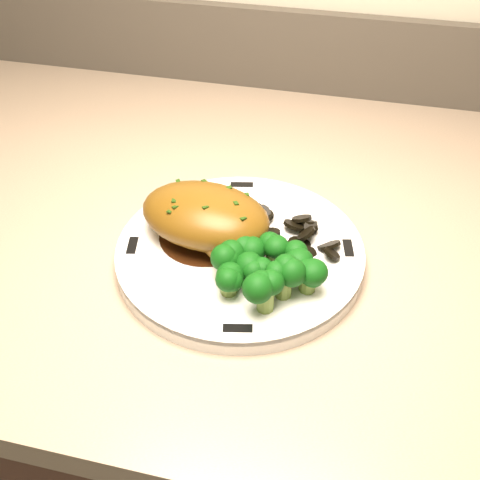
% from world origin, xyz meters
% --- Properties ---
extents(counter, '(2.02, 0.67, 0.99)m').
position_xyz_m(counter, '(0.12, 1.67, 0.44)').
color(counter, brown).
rests_on(counter, ground).
extents(plate, '(0.31, 0.31, 0.02)m').
position_xyz_m(plate, '(0.41, 1.58, 0.88)').
color(plate, white).
rests_on(plate, counter).
extents(rim_accent_0, '(0.01, 0.03, 0.00)m').
position_xyz_m(rim_accent_0, '(0.52, 1.61, 0.89)').
color(rim_accent_0, black).
rests_on(rim_accent_0, plate).
extents(rim_accent_1, '(0.03, 0.01, 0.00)m').
position_xyz_m(rim_accent_1, '(0.39, 1.69, 0.89)').
color(rim_accent_1, black).
rests_on(rim_accent_1, plate).
extents(rim_accent_2, '(0.01, 0.03, 0.00)m').
position_xyz_m(rim_accent_2, '(0.30, 1.56, 0.89)').
color(rim_accent_2, black).
rests_on(rim_accent_2, plate).
extents(rim_accent_3, '(0.03, 0.01, 0.00)m').
position_xyz_m(rim_accent_3, '(0.43, 1.48, 0.89)').
color(rim_accent_3, black).
rests_on(rim_accent_3, plate).
extents(gravy_pool, '(0.10, 0.10, 0.00)m').
position_xyz_m(gravy_pool, '(0.37, 1.59, 0.89)').
color(gravy_pool, black).
rests_on(gravy_pool, plate).
extents(chicken_breast, '(0.15, 0.11, 0.05)m').
position_xyz_m(chicken_breast, '(0.38, 1.59, 0.92)').
color(chicken_breast, brown).
rests_on(chicken_breast, plate).
extents(mushroom_pile, '(0.09, 0.07, 0.02)m').
position_xyz_m(mushroom_pile, '(0.46, 1.61, 0.89)').
color(mushroom_pile, black).
rests_on(mushroom_pile, plate).
extents(broccoli_florets, '(0.10, 0.09, 0.04)m').
position_xyz_m(broccoli_florets, '(0.45, 1.54, 0.91)').
color(broccoli_florets, olive).
rests_on(broccoli_florets, plate).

